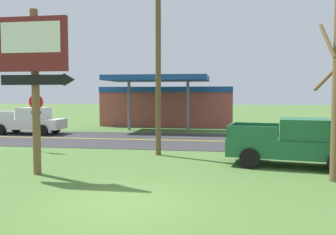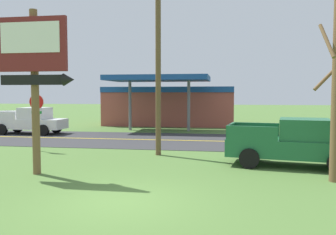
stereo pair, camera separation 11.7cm
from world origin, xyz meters
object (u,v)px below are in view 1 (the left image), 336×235
motel_sign (35,63)px  pickup_white_on_road (29,121)px  utility_pole (158,48)px  pickup_green_parked_on_lawn (294,143)px  stop_sign (36,112)px  gas_station (169,105)px

motel_sign → pickup_white_on_road: bearing=121.2°
utility_pole → pickup_green_parked_on_lawn: bearing=-16.7°
stop_sign → pickup_white_on_road: bearing=122.5°
gas_station → pickup_white_on_road: (-8.94, -9.51, -0.98)m
motel_sign → pickup_green_parked_on_lawn: size_ratio=1.10×
motel_sign → pickup_white_on_road: 14.69m
stop_sign → pickup_white_on_road: stop_sign is taller
gas_station → utility_pole: bearing=-82.9°
motel_sign → stop_sign: (-2.83, 5.08, -2.04)m
stop_sign → pickup_green_parked_on_lawn: 12.62m
motel_sign → stop_sign: motel_sign is taller
stop_sign → utility_pole: utility_pole is taller
motel_sign → pickup_green_parked_on_lawn: bearing=17.8°
stop_sign → pickup_green_parked_on_lawn: (12.41, -2.01, -1.06)m
pickup_white_on_road → motel_sign: bearing=-58.8°
gas_station → stop_sign: bearing=-104.6°
pickup_green_parked_on_lawn → pickup_white_on_road: size_ratio=1.05×
utility_pole → pickup_white_on_road: utility_pole is taller
utility_pole → pickup_white_on_road: size_ratio=1.85×
stop_sign → motel_sign: bearing=-60.9°
pickup_green_parked_on_lawn → pickup_white_on_road: same height
motel_sign → utility_pole: size_ratio=0.62×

